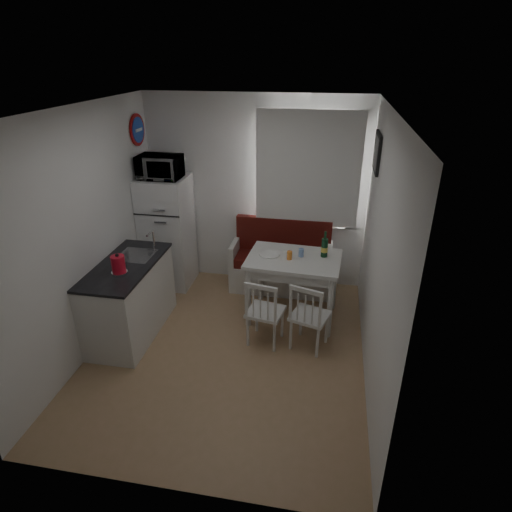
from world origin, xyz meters
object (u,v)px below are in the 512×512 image
at_px(bench, 281,267).
at_px(fridge, 168,232).
at_px(microwave, 160,167).
at_px(chair_left, 264,307).
at_px(chair_right, 310,311).
at_px(kettle, 118,264).
at_px(kitchen_counter, 130,298).
at_px(dining_table, 294,265).
at_px(wine_bottle, 325,244).

bearing_deg(bench, fridge, -175.96).
bearing_deg(microwave, fridge, 90.00).
distance_m(chair_left, chair_right, 0.50).
bearing_deg(kettle, chair_left, 8.27).
distance_m(chair_right, microwave, 2.67).
height_order(kitchen_counter, microwave, microwave).
bearing_deg(bench, chair_left, -90.89).
xyz_separation_m(dining_table, microwave, (-1.82, 0.54, 0.98)).
bearing_deg(fridge, wine_bottle, -12.79).
xyz_separation_m(fridge, kettle, (0.03, -1.47, 0.24)).
height_order(fridge, wine_bottle, fridge).
bearing_deg(fridge, bench, 4.04).
height_order(fridge, microwave, microwave).
height_order(bench, fridge, fridge).
bearing_deg(fridge, chair_left, -38.52).
distance_m(fridge, wine_bottle, 2.23).
xyz_separation_m(chair_right, microwave, (-2.07, 1.20, 1.19)).
height_order(chair_left, microwave, microwave).
relative_size(kitchen_counter, dining_table, 1.15).
bearing_deg(dining_table, fridge, 165.57).
distance_m(kitchen_counter, microwave, 1.73).
bearing_deg(chair_right, microwave, 167.39).
relative_size(chair_right, kettle, 2.10).
bearing_deg(microwave, chair_left, -37.38).
xyz_separation_m(kitchen_counter, kettle, (0.05, -0.23, 0.56)).
bearing_deg(bench, kitchen_counter, -139.86).
height_order(kitchen_counter, chair_right, kitchen_counter).
xyz_separation_m(chair_right, fridge, (-2.07, 1.25, 0.26)).
height_order(dining_table, fridge, fridge).
xyz_separation_m(dining_table, chair_left, (-0.25, -0.66, -0.22)).
bearing_deg(chair_right, kettle, -156.28).
relative_size(kitchen_counter, bench, 0.95).
height_order(microwave, wine_bottle, microwave).
relative_size(kettle, wine_bottle, 0.72).
relative_size(kitchen_counter, kettle, 5.72).
bearing_deg(microwave, wine_bottle, -11.53).
height_order(bench, microwave, microwave).
relative_size(bench, kettle, 6.00).
height_order(dining_table, kettle, kettle).
relative_size(chair_left, microwave, 0.82).
xyz_separation_m(microwave, wine_bottle, (2.17, -0.44, -0.72)).
distance_m(dining_table, fridge, 1.91).
bearing_deg(dining_table, microwave, 167.01).
bearing_deg(kettle, dining_table, 26.18).
distance_m(microwave, kettle, 1.58).
height_order(chair_left, kettle, kettle).
xyz_separation_m(bench, fridge, (-1.59, -0.11, 0.45)).
bearing_deg(wine_bottle, kettle, -155.40).
distance_m(kitchen_counter, chair_right, 2.09).
bearing_deg(kitchen_counter, chair_left, -0.12).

